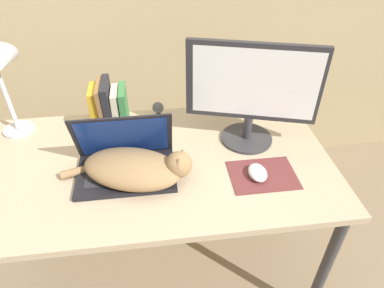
{
  "coord_description": "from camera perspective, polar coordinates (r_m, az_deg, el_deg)",
  "views": [
    {
      "loc": [
        0.02,
        -0.66,
        1.61
      ],
      "look_at": [
        0.15,
        0.34,
        0.82
      ],
      "focal_mm": 32.0,
      "sensor_mm": 36.0,
      "label": 1
    }
  ],
  "objects": [
    {
      "name": "desk",
      "position": [
        1.41,
        -6.21,
        -4.94
      ],
      "size": [
        1.41,
        0.76,
        0.72
      ],
      "color": "tan",
      "rests_on": "ground_plane"
    },
    {
      "name": "laptop",
      "position": [
        1.31,
        -11.02,
        -2.95
      ],
      "size": [
        0.37,
        0.24,
        0.24
      ],
      "color": "black",
      "rests_on": "desk"
    },
    {
      "name": "cat",
      "position": [
        1.26,
        -9.22,
        -3.98
      ],
      "size": [
        0.49,
        0.32,
        0.13
      ],
      "color": "#99754C",
      "rests_on": "desk"
    },
    {
      "name": "external_monitor",
      "position": [
        1.36,
        10.0,
        8.59
      ],
      "size": [
        0.5,
        0.22,
        0.43
      ],
      "color": "#333338",
      "rests_on": "desk"
    },
    {
      "name": "mousepad",
      "position": [
        1.32,
        11.69,
        -5.06
      ],
      "size": [
        0.25,
        0.18,
        0.0
      ],
      "color": "brown",
      "rests_on": "desk"
    },
    {
      "name": "computer_mouse",
      "position": [
        1.3,
        10.88,
        -4.69
      ],
      "size": [
        0.07,
        0.1,
        0.03
      ],
      "color": "silver",
      "rests_on": "mousepad"
    },
    {
      "name": "book_row",
      "position": [
        1.54,
        -13.65,
        5.96
      ],
      "size": [
        0.15,
        0.16,
        0.22
      ],
      "color": "gold",
      "rests_on": "desk"
    },
    {
      "name": "desk_lamp",
      "position": [
        1.54,
        -28.66,
        9.79
      ],
      "size": [
        0.17,
        0.17,
        0.42
      ],
      "color": "silver",
      "rests_on": "desk"
    },
    {
      "name": "webcam",
      "position": [
        1.59,
        -5.69,
        5.97
      ],
      "size": [
        0.05,
        0.05,
        0.08
      ],
      "color": "#232328",
      "rests_on": "desk"
    }
  ]
}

